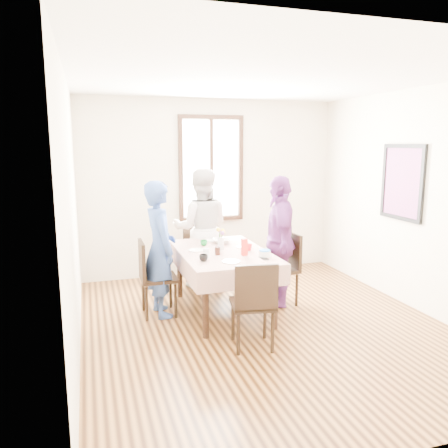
{
  "coord_description": "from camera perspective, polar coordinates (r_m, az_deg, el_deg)",
  "views": [
    {
      "loc": [
        -1.86,
        -4.41,
        2.04
      ],
      "look_at": [
        -0.33,
        0.51,
        1.1
      ],
      "focal_mm": 35.7,
      "sensor_mm": 36.0,
      "label": 1
    }
  ],
  "objects": [
    {
      "name": "back_wall",
      "position": [
        6.95,
        -1.69,
        4.63
      ],
      "size": [
        4.0,
        0.0,
        4.0
      ],
      "primitive_type": "plane",
      "rotation": [
        1.57,
        0.0,
        0.0
      ],
      "color": "beige",
      "rests_on": "ground"
    },
    {
      "name": "mug_black",
      "position": [
        4.9,
        -2.64,
        -4.35
      ],
      "size": [
        0.1,
        0.1,
        0.08
      ],
      "primitive_type": "imported",
      "rotation": [
        0.0,
        0.0,
        0.02
      ],
      "color": "black",
      "rests_on": "tablecloth"
    },
    {
      "name": "dining_table",
      "position": [
        5.47,
        -0.16,
        -7.4
      ],
      "size": [
        0.91,
        1.47,
        0.75
      ],
      "primitive_type": "cube",
      "color": "black",
      "rests_on": "ground"
    },
    {
      "name": "butter_lid",
      "position": [
        5.1,
        5.22,
        -3.38
      ],
      "size": [
        0.12,
        0.12,
        0.01
      ],
      "primitive_type": "cylinder",
      "color": "blue",
      "rests_on": "butter_tub"
    },
    {
      "name": "plate_near",
      "position": [
        4.87,
        0.91,
        -4.82
      ],
      "size": [
        0.2,
        0.2,
        0.01
      ],
      "primitive_type": "cylinder",
      "color": "white",
      "rests_on": "tablecloth"
    },
    {
      "name": "jam_jar",
      "position": [
        5.17,
        -0.83,
        -3.48
      ],
      "size": [
        0.06,
        0.06,
        0.09
      ],
      "primitive_type": "cylinder",
      "color": "black",
      "rests_on": "tablecloth"
    },
    {
      "name": "ground",
      "position": [
        5.21,
        5.24,
        -12.79
      ],
      "size": [
        4.5,
        4.5,
        0.0
      ],
      "primitive_type": "plane",
      "color": "black",
      "rests_on": "ground"
    },
    {
      "name": "right_wall",
      "position": [
        5.9,
        23.74,
        2.73
      ],
      "size": [
        0.0,
        4.5,
        4.5
      ],
      "primitive_type": "plane",
      "rotation": [
        1.57,
        0.0,
        -1.57
      ],
      "color": "beige",
      "rests_on": "ground"
    },
    {
      "name": "person_right",
      "position": [
        5.65,
        6.91,
        -2.18
      ],
      "size": [
        0.69,
        1.04,
        1.65
      ],
      "primitive_type": "imported",
      "rotation": [
        0.0,
        0.0,
        -1.89
      ],
      "color": "#6A2D71",
      "rests_on": "ground"
    },
    {
      "name": "art_poster",
      "position": [
        6.1,
        21.89,
        4.97
      ],
      "size": [
        0.04,
        0.76,
        0.96
      ],
      "primitive_type": "cube",
      "color": "red",
      "rests_on": "right_wall"
    },
    {
      "name": "mug_flag",
      "position": [
        5.38,
        3.19,
        -3.0
      ],
      "size": [
        0.12,
        0.12,
        0.08
      ],
      "primitive_type": "imported",
      "rotation": [
        0.0,
        0.0,
        0.79
      ],
      "color": "red",
      "rests_on": "tablecloth"
    },
    {
      "name": "chair_near",
      "position": [
        4.54,
        3.66,
        -10.14
      ],
      "size": [
        0.48,
        0.48,
        0.91
      ],
      "primitive_type": "cube",
      "rotation": [
        0.0,
        0.0,
        -0.17
      ],
      "color": "black",
      "rests_on": "ground"
    },
    {
      "name": "serving_bowl",
      "position": [
        5.77,
        -0.29,
        -2.18
      ],
      "size": [
        0.3,
        0.3,
        0.06
      ],
      "primitive_type": "imported",
      "rotation": [
        0.0,
        0.0,
        -0.27
      ],
      "color": "white",
      "rests_on": "tablecloth"
    },
    {
      "name": "flower_vase",
      "position": [
        5.41,
        -0.42,
        -2.52
      ],
      "size": [
        0.08,
        0.08,
        0.15
      ],
      "primitive_type": "cylinder",
      "color": "silver",
      "rests_on": "tablecloth"
    },
    {
      "name": "plate_far",
      "position": [
        5.91,
        -1.77,
        -2.1
      ],
      "size": [
        0.2,
        0.2,
        0.01
      ],
      "primitive_type": "cylinder",
      "color": "white",
      "rests_on": "tablecloth"
    },
    {
      "name": "flower_bunch",
      "position": [
        5.38,
        -0.42,
        -1.21
      ],
      "size": [
        0.09,
        0.09,
        0.1
      ],
      "primitive_type": null,
      "color": "yellow",
      "rests_on": "flower_vase"
    },
    {
      "name": "smartphone",
      "position": [
        5.02,
        5.19,
        -4.42
      ],
      "size": [
        0.07,
        0.13,
        0.01
      ],
      "primitive_type": "cube",
      "color": "black",
      "rests_on": "tablecloth"
    },
    {
      "name": "tablecloth",
      "position": [
        5.37,
        -0.16,
        -3.52
      ],
      "size": [
        1.03,
        1.59,
        0.01
      ],
      "primitive_type": "cube",
      "color": "#571207",
      "rests_on": "dining_table"
    },
    {
      "name": "butter_tub",
      "position": [
        5.11,
        5.21,
        -3.82
      ],
      "size": [
        0.14,
        0.14,
        0.07
      ],
      "primitive_type": "cylinder",
      "color": "white",
      "rests_on": "tablecloth"
    },
    {
      "name": "chair_left",
      "position": [
        5.41,
        -8.38,
        -6.82
      ],
      "size": [
        0.42,
        0.42,
        0.91
      ],
      "primitive_type": "cube",
      "rotation": [
        0.0,
        0.0,
        -1.58
      ],
      "color": "black",
      "rests_on": "ground"
    },
    {
      "name": "juice_carton",
      "position": [
        5.14,
        2.63,
        -2.97
      ],
      "size": [
        0.06,
        0.06,
        0.2
      ],
      "primitive_type": "cube",
      "color": "red",
      "rests_on": "tablecloth"
    },
    {
      "name": "person_left",
      "position": [
        5.32,
        -8.26,
        -3.17
      ],
      "size": [
        0.46,
        0.63,
        1.62
      ],
      "primitive_type": "imported",
      "rotation": [
        0.0,
        0.0,
        1.69
      ],
      "color": "navy",
      "rests_on": "ground"
    },
    {
      "name": "drinking_glass",
      "position": [
        5.06,
        -2.28,
        -3.72
      ],
      "size": [
        0.07,
        0.07,
        0.1
      ],
      "primitive_type": "cylinder",
      "color": "silver",
      "rests_on": "tablecloth"
    },
    {
      "name": "chair_far",
      "position": [
        6.38,
        -2.84,
        -4.07
      ],
      "size": [
        0.47,
        0.47,
        0.91
      ],
      "primitive_type": "cube",
      "rotation": [
        0.0,
        0.0,
        3.28
      ],
      "color": "black",
      "rests_on": "ground"
    },
    {
      "name": "chair_right",
      "position": [
        5.75,
        7.02,
        -5.77
      ],
      "size": [
        0.46,
        0.46,
        0.91
      ],
      "primitive_type": "cube",
      "rotation": [
        0.0,
        0.0,
        1.66
      ],
      "color": "black",
      "rests_on": "ground"
    },
    {
      "name": "window_frame",
      "position": [
        6.91,
        -1.65,
        7.09
      ],
      "size": [
        1.02,
        0.06,
        1.62
      ],
      "primitive_type": "cube",
      "color": "black",
      "rests_on": "back_wall"
    },
    {
      "name": "mug_green",
      "position": [
        5.64,
        -2.61,
        -2.43
      ],
      "size": [
        0.11,
        0.11,
        0.07
      ],
      "primitive_type": "imported",
      "rotation": [
        0.0,
        0.0,
        -0.21
      ],
      "color": "#0C7226",
      "rests_on": "tablecloth"
    },
    {
      "name": "plate_right",
      "position": [
        5.54,
        2.63,
        -2.96
      ],
      "size": [
        0.2,
        0.2,
        0.01
      ],
      "primitive_type": "cylinder",
      "color": "white",
      "rests_on": "tablecloth"
    },
    {
      "name": "person_far",
      "position": [
        6.28,
        -2.83,
        -0.61
      ],
      "size": [
        0.96,
        0.83,
        1.7
      ],
      "primitive_type": "imported",
      "rotation": [
        0.0,
        0.0,
        2.88
      ],
      "color": "beige",
      "rests_on": "ground"
    },
    {
      "name": "plate_left",
      "position": [
        5.38,
        -3.5,
        -3.36
      ],
      "size": [
        0.2,
        0.2,
        0.01
      ],
      "primitive_type": "cylinder",
      "color": "white",
      "rests_on": "tablecloth"
    },
    {
      "name": "window_pane",
      "position": [
        6.92,
        -1.68,
        7.09
      ],
      "size": [
        0.9,
        0.02,
        1.5
      ],
      "primitive_type": "cube",
      "color": "white",
      "rests_on": "back_wall"
    }
  ]
}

